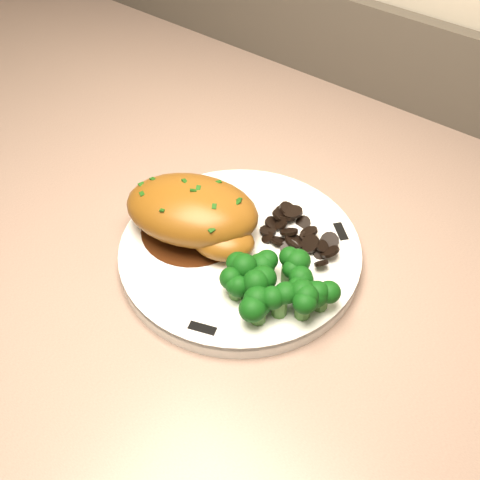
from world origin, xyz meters
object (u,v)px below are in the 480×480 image
Objects in this scene: counter at (277,454)px; chicken_breast at (195,213)px; plate at (240,253)px; broccoli_florets at (276,285)px.

counter reaches higher than chicken_breast.
broccoli_florets is (0.06, -0.03, 0.03)m from plate.
broccoli_florets reaches higher than plate.
counter is 0.48m from broccoli_florets.
chicken_breast is at bearing 168.69° from broccoli_florets.
plate is (-0.05, -0.03, 0.45)m from counter.
chicken_breast is 1.68× the size of broccoli_florets.
broccoli_florets is at bearing -75.07° from counter.
counter is 8.62× the size of plate.
broccoli_florets is (0.02, -0.06, 0.48)m from counter.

